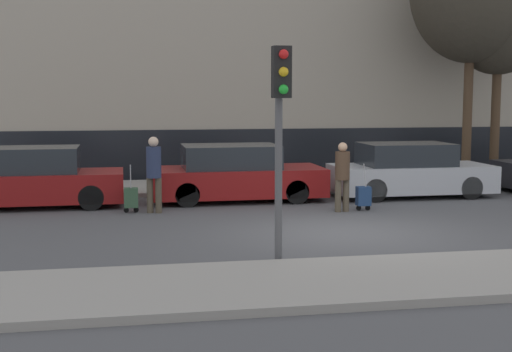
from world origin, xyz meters
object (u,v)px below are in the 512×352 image
object	(u,v)px
trolley_right	(363,196)
parked_car_2	(410,172)
trolley_left	(131,198)
traffic_light	(280,110)
bare_tree_down_street	(500,8)
pedestrian_left	(154,170)
parked_car_1	(235,175)
pedestrian_right	(342,173)
parked_car_0	(38,179)

from	to	relation	value
trolley_right	parked_car_2	bearing A→B (deg)	45.21
trolley_left	trolley_right	xyz separation A→B (m)	(5.37, -0.73, -0.00)
trolley_left	traffic_light	bearing A→B (deg)	-67.73
parked_car_2	traffic_light	world-z (taller)	traffic_light
trolley_left	bare_tree_down_street	size ratio (longest dim) A/B	0.15
bare_tree_down_street	traffic_light	bearing A→B (deg)	-133.56
pedestrian_left	bare_tree_down_street	size ratio (longest dim) A/B	0.24
trolley_right	traffic_light	size ratio (longest dim) A/B	0.32
trolley_right	traffic_light	bearing A→B (deg)	-122.62
parked_car_1	traffic_light	xyz separation A→B (m)	(-0.39, -6.97, 1.81)
trolley_left	pedestrian_right	world-z (taller)	pedestrian_right
parked_car_0	bare_tree_down_street	distance (m)	14.43
trolley_left	bare_tree_down_street	xyz separation A→B (m)	(11.22, 3.85, 4.97)
traffic_light	parked_car_0	bearing A→B (deg)	123.22
parked_car_0	bare_tree_down_street	bearing A→B (deg)	10.85
trolley_left	parked_car_1	bearing A→B (deg)	27.90
parked_car_0	bare_tree_down_street	xyz separation A→B (m)	(13.41, 2.57, 4.64)
bare_tree_down_street	parked_car_2	bearing A→B (deg)	-146.32
parked_car_1	pedestrian_right	bearing A→B (deg)	-45.62
parked_car_1	trolley_left	size ratio (longest dim) A/B	3.95
pedestrian_left	trolley_right	world-z (taller)	pedestrian_left
parked_car_0	parked_car_2	world-z (taller)	parked_car_0
parked_car_1	parked_car_2	world-z (taller)	parked_car_1
trolley_right	parked_car_0	bearing A→B (deg)	165.18
parked_car_1	pedestrian_right	world-z (taller)	pedestrian_right
traffic_light	pedestrian_right	bearing A→B (deg)	61.87
pedestrian_left	trolley_right	size ratio (longest dim) A/B	1.59
pedestrian_right	traffic_light	bearing A→B (deg)	54.53
pedestrian_left	trolley_left	bearing A→B (deg)	-179.94
pedestrian_left	pedestrian_right	xyz separation A→B (m)	(4.29, -0.64, -0.09)
parked_car_2	parked_car_1	bearing A→B (deg)	178.22
parked_car_1	trolley_left	distance (m)	3.03
parked_car_1	bare_tree_down_street	distance (m)	10.04
parked_car_1	trolley_right	size ratio (longest dim) A/B	3.97
pedestrian_right	traffic_light	size ratio (longest dim) A/B	0.47
parked_car_0	pedestrian_right	world-z (taller)	pedestrian_right
parked_car_1	trolley_right	bearing A→B (deg)	-38.31
trolley_left	pedestrian_right	size ratio (longest dim) A/B	0.69
traffic_light	bare_tree_down_street	size ratio (longest dim) A/B	0.48
pedestrian_right	bare_tree_down_street	distance (m)	9.05
parked_car_2	trolley_right	xyz separation A→B (m)	(-1.98, -1.99, -0.32)
trolley_right	traffic_light	xyz separation A→B (m)	(-3.09, -4.83, 2.14)
parked_car_1	trolley_left	world-z (taller)	parked_car_1
parked_car_0	pedestrian_right	bearing A→B (deg)	-16.44
trolley_right	bare_tree_down_street	world-z (taller)	bare_tree_down_street
pedestrian_left	trolley_left	distance (m)	0.86
parked_car_1	trolley_left	bearing A→B (deg)	-152.10
parked_car_2	pedestrian_left	size ratio (longest dim) A/B	2.40
trolley_left	pedestrian_right	xyz separation A→B (m)	(4.82, -0.80, 0.57)
parked_car_2	bare_tree_down_street	size ratio (longest dim) A/B	0.58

